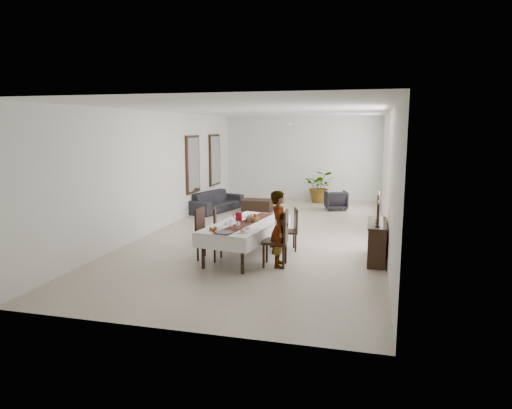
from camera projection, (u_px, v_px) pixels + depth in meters
name	position (u px, v px, depth m)	size (l,w,h in m)	color
floor	(267.00, 234.00, 12.06)	(6.00, 12.00, 0.00)	#BEB097
ceiling	(268.00, 110.00, 11.53)	(6.00, 12.00, 0.02)	white
wall_back	(302.00, 158.00, 17.52)	(6.00, 0.02, 3.20)	white
wall_front	(166.00, 217.00, 6.06)	(6.00, 0.02, 3.20)	white
wall_left	(161.00, 171.00, 12.53)	(0.02, 12.00, 3.20)	white
wall_right	(388.00, 176.00, 11.06)	(0.02, 12.00, 3.20)	white
dining_table_top	(246.00, 225.00, 9.81)	(0.98, 2.35, 0.05)	black
table_leg_fl	(203.00, 252.00, 9.02)	(0.07, 0.07, 0.69)	black
table_leg_fr	(242.00, 257.00, 8.69)	(0.07, 0.07, 0.69)	black
table_leg_bl	(249.00, 229.00, 11.05)	(0.07, 0.07, 0.69)	black
table_leg_br	(283.00, 232.00, 10.71)	(0.07, 0.07, 0.69)	black
tablecloth_top	(246.00, 223.00, 9.80)	(1.16, 2.53, 0.01)	white
tablecloth_drape_left	(222.00, 227.00, 10.05)	(0.01, 2.53, 0.29)	silver
tablecloth_drape_right	(271.00, 232.00, 9.60)	(0.01, 2.53, 0.29)	white
tablecloth_drape_near	(219.00, 243.00, 8.68)	(1.16, 0.01, 0.29)	white
tablecloth_drape_far	(268.00, 219.00, 10.96)	(1.16, 0.01, 0.29)	white
table_runner	(246.00, 223.00, 9.80)	(0.34, 2.45, 0.00)	#582519
red_pitcher	(239.00, 216.00, 10.01)	(0.15, 0.15, 0.20)	maroon
pitcher_handle	(235.00, 216.00, 10.04)	(0.12, 0.12, 0.02)	#940C0A
wine_glass_near	(238.00, 225.00, 9.16)	(0.07, 0.07, 0.17)	white
wine_glass_mid	(231.00, 224.00, 9.34)	(0.07, 0.07, 0.17)	white
wine_glass_far	(249.00, 219.00, 9.81)	(0.07, 0.07, 0.17)	silver
teacup_right	(247.00, 228.00, 9.15)	(0.09, 0.09, 0.06)	silver
saucer_right	(247.00, 229.00, 9.15)	(0.15, 0.15, 0.01)	white
teacup_left	(227.00, 224.00, 9.60)	(0.09, 0.09, 0.06)	silver
saucer_left	(227.00, 225.00, 9.60)	(0.15, 0.15, 0.01)	white
plate_near_right	(242.00, 233.00, 8.87)	(0.24, 0.24, 0.01)	white
bread_near_right	(242.00, 231.00, 8.87)	(0.09, 0.09, 0.09)	#DDBC6B
plate_near_left	(218.00, 228.00, 9.25)	(0.24, 0.24, 0.01)	silver
plate_far_left	(243.00, 217.00, 10.41)	(0.24, 0.24, 0.01)	white
serving_tray	(224.00, 232.00, 8.87)	(0.35, 0.35, 0.02)	#434449
jam_jar_a	(214.00, 230.00, 8.92)	(0.06, 0.06, 0.07)	maroon
jam_jar_b	(211.00, 229.00, 9.01)	(0.06, 0.06, 0.07)	brown
jam_jar_c	(215.00, 229.00, 9.08)	(0.06, 0.06, 0.07)	brown
fruit_basket	(253.00, 219.00, 9.99)	(0.29, 0.29, 0.10)	brown
fruit_red	(254.00, 215.00, 9.99)	(0.09, 0.09, 0.09)	maroon
fruit_green	(252.00, 215.00, 10.02)	(0.08, 0.08, 0.08)	#4F7623
fruit_yellow	(252.00, 216.00, 9.94)	(0.08, 0.08, 0.08)	gold
chair_right_near_seat	(275.00, 242.00, 9.18)	(0.48, 0.48, 0.05)	black
chair_right_near_leg_fl	(283.00, 258.00, 8.99)	(0.05, 0.05, 0.48)	black
chair_right_near_leg_fr	(286.00, 252.00, 9.38)	(0.05, 0.05, 0.48)	black
chair_right_near_leg_bl	(264.00, 256.00, 9.07)	(0.05, 0.05, 0.48)	black
chair_right_near_leg_br	(267.00, 251.00, 9.45)	(0.05, 0.05, 0.48)	black
chair_right_near_back	(286.00, 226.00, 9.08)	(0.48, 0.04, 0.61)	black
chair_right_far_seat	(288.00, 232.00, 10.38)	(0.41, 0.41, 0.05)	black
chair_right_far_leg_fl	(296.00, 243.00, 10.26)	(0.04, 0.04, 0.40)	black
chair_right_far_leg_fr	(294.00, 240.00, 10.59)	(0.04, 0.04, 0.40)	black
chair_right_far_leg_bl	(281.00, 243.00, 10.24)	(0.04, 0.04, 0.40)	black
chair_right_far_leg_br	(279.00, 240.00, 10.57)	(0.04, 0.04, 0.40)	black
chair_right_far_back	(296.00, 220.00, 10.34)	(0.41, 0.04, 0.52)	black
chair_left_near_seat	(209.00, 237.00, 9.64)	(0.46, 0.46, 0.05)	black
chair_left_near_leg_fl	(205.00, 246.00, 9.91)	(0.05, 0.05, 0.46)	black
chair_left_near_leg_fr	(198.00, 250.00, 9.55)	(0.05, 0.05, 0.46)	black
chair_left_near_leg_bl	(221.00, 247.00, 9.81)	(0.05, 0.05, 0.46)	black
chair_left_near_leg_br	(215.00, 252.00, 9.45)	(0.05, 0.05, 0.46)	black
chair_left_near_back	(200.00, 222.00, 9.64)	(0.46, 0.04, 0.59)	black
chair_left_far_seat	(223.00, 231.00, 10.51)	(0.41, 0.41, 0.05)	black
chair_left_far_leg_fl	(217.00, 238.00, 10.71)	(0.04, 0.04, 0.40)	black
chair_left_far_leg_fr	(215.00, 242.00, 10.38)	(0.04, 0.04, 0.40)	black
chair_left_far_leg_bl	(231.00, 238.00, 10.71)	(0.04, 0.04, 0.40)	black
chair_left_far_leg_br	(230.00, 242.00, 10.38)	(0.04, 0.04, 0.40)	black
chair_left_far_back	(215.00, 219.00, 10.46)	(0.41, 0.04, 0.52)	black
woman	(279.00, 229.00, 9.12)	(0.56, 0.37, 1.54)	gray
sideboard_body	(376.00, 242.00, 9.56)	(0.35, 1.33, 0.80)	black
sideboard_top	(377.00, 223.00, 9.49)	(0.39, 1.38, 0.03)	black
candlestick_near_base	(378.00, 227.00, 9.02)	(0.09, 0.09, 0.03)	black
candlestick_near_shaft	(378.00, 215.00, 8.98)	(0.04, 0.04, 0.44)	black
candlestick_near_candle	(379.00, 202.00, 8.94)	(0.03, 0.03, 0.07)	silver
candlestick_mid_base	(377.00, 223.00, 9.36)	(0.09, 0.09, 0.03)	black
candlestick_mid_shaft	(378.00, 209.00, 9.31)	(0.04, 0.04, 0.57)	black
candlestick_mid_candle	(379.00, 193.00, 9.26)	(0.03, 0.03, 0.07)	beige
candlestick_far_base	(377.00, 220.00, 9.70)	(0.09, 0.09, 0.03)	black
candlestick_far_shaft	(378.00, 208.00, 9.65)	(0.04, 0.04, 0.49)	black
candlestick_far_candle	(378.00, 195.00, 9.61)	(0.03, 0.03, 0.07)	white
sofa	(216.00, 201.00, 15.31)	(2.21, 0.87, 0.65)	#262429
armchair	(336.00, 200.00, 15.50)	(0.70, 0.72, 0.65)	#272429
coffee_table	(257.00, 206.00, 15.06)	(0.95, 0.63, 0.42)	black
potted_plant	(320.00, 186.00, 16.99)	(1.08, 0.94, 1.20)	#3B6227
mirror_frame_near	(193.00, 164.00, 14.62)	(0.06, 1.05, 1.85)	black
mirror_glass_near	(194.00, 164.00, 14.61)	(0.01, 0.90, 1.70)	silver
mirror_frame_far	(215.00, 160.00, 16.62)	(0.06, 1.05, 1.85)	black
mirror_glass_far	(216.00, 160.00, 16.62)	(0.01, 0.90, 1.70)	silver
fan_rod	(289.00, 117.00, 14.41)	(0.04, 0.04, 0.20)	silver
fan_hub	(289.00, 123.00, 14.44)	(0.16, 0.16, 0.08)	silver
fan_blade_n	(291.00, 123.00, 14.78)	(0.10, 0.55, 0.01)	silver
fan_blade_s	(287.00, 123.00, 14.11)	(0.10, 0.55, 0.01)	silver
fan_blade_e	(300.00, 123.00, 14.36)	(0.55, 0.10, 0.01)	white
fan_blade_w	(278.00, 123.00, 14.53)	(0.55, 0.10, 0.01)	white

